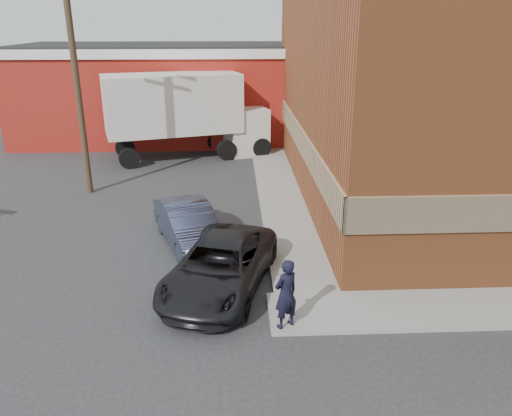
# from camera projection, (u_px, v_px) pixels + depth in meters

# --- Properties ---
(ground) EXTENTS (90.00, 90.00, 0.00)m
(ground) POSITION_uv_depth(u_px,v_px,m) (285.00, 296.00, 13.34)
(ground) COLOR #28282B
(ground) RESTS_ON ground
(brick_building) EXTENTS (14.25, 18.25, 9.36)m
(brick_building) POSITION_uv_depth(u_px,v_px,m) (471.00, 78.00, 20.46)
(brick_building) COLOR brown
(brick_building) RESTS_ON ground
(sidewalk_west) EXTENTS (1.80, 18.00, 0.12)m
(sidewalk_west) POSITION_uv_depth(u_px,v_px,m) (278.00, 188.00, 21.75)
(sidewalk_west) COLOR gray
(sidewalk_west) RESTS_ON ground
(warehouse) EXTENTS (16.30, 8.30, 5.60)m
(warehouse) POSITION_uv_depth(u_px,v_px,m) (157.00, 91.00, 30.78)
(warehouse) COLOR maroon
(warehouse) RESTS_ON ground
(utility_pole) EXTENTS (2.00, 0.26, 9.00)m
(utility_pole) POSITION_uv_depth(u_px,v_px,m) (76.00, 79.00, 19.75)
(utility_pole) COLOR #453322
(utility_pole) RESTS_ON ground
(man) EXTENTS (0.76, 0.69, 1.74)m
(man) POSITION_uv_depth(u_px,v_px,m) (286.00, 294.00, 11.53)
(man) COLOR black
(man) RESTS_ON sidewalk_south
(sedan) EXTENTS (2.84, 4.46, 1.39)m
(sedan) POSITION_uv_depth(u_px,v_px,m) (189.00, 225.00, 16.17)
(sedan) COLOR #2E344D
(sedan) RESTS_ON ground
(suv_a) EXTENTS (3.61, 5.40, 1.38)m
(suv_a) POSITION_uv_depth(u_px,v_px,m) (220.00, 266.00, 13.50)
(suv_a) COLOR black
(suv_a) RESTS_ON ground
(box_truck) EXTENTS (9.27, 5.02, 4.39)m
(box_truck) POSITION_uv_depth(u_px,v_px,m) (190.00, 110.00, 26.02)
(box_truck) COLOR silver
(box_truck) RESTS_ON ground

